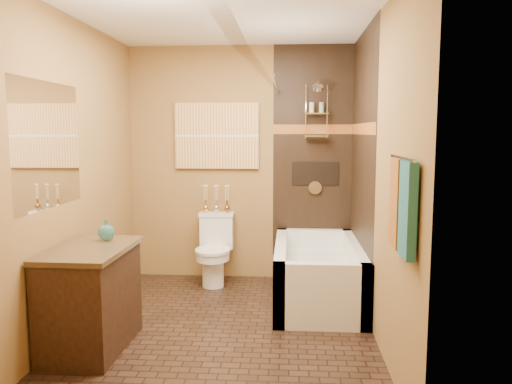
# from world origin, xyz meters

# --- Properties ---
(floor) EXTENTS (3.00, 3.00, 0.00)m
(floor) POSITION_xyz_m (0.00, 0.00, 0.00)
(floor) COLOR black
(floor) RESTS_ON ground
(wall_left) EXTENTS (0.02, 3.00, 2.50)m
(wall_left) POSITION_xyz_m (-1.20, 0.00, 1.25)
(wall_left) COLOR olive
(wall_left) RESTS_ON floor
(wall_right) EXTENTS (0.02, 3.00, 2.50)m
(wall_right) POSITION_xyz_m (1.20, 0.00, 1.25)
(wall_right) COLOR olive
(wall_right) RESTS_ON floor
(wall_back) EXTENTS (2.40, 0.02, 2.50)m
(wall_back) POSITION_xyz_m (0.00, 1.50, 1.25)
(wall_back) COLOR olive
(wall_back) RESTS_ON floor
(wall_front) EXTENTS (2.40, 0.02, 2.50)m
(wall_front) POSITION_xyz_m (0.00, -1.50, 1.25)
(wall_front) COLOR olive
(wall_front) RESTS_ON floor
(ceiling) EXTENTS (3.00, 3.00, 0.00)m
(ceiling) POSITION_xyz_m (0.00, 0.00, 2.50)
(ceiling) COLOR silver
(ceiling) RESTS_ON wall_back
(alcove_tile_back) EXTENTS (0.85, 0.01, 2.50)m
(alcove_tile_back) POSITION_xyz_m (0.78, 1.49, 1.25)
(alcove_tile_back) COLOR black
(alcove_tile_back) RESTS_ON wall_back
(alcove_tile_right) EXTENTS (0.01, 1.50, 2.50)m
(alcove_tile_right) POSITION_xyz_m (1.19, 0.75, 1.25)
(alcove_tile_right) COLOR black
(alcove_tile_right) RESTS_ON wall_right
(mosaic_band_back) EXTENTS (0.85, 0.01, 0.10)m
(mosaic_band_back) POSITION_xyz_m (0.78, 1.48, 1.62)
(mosaic_band_back) COLOR brown
(mosaic_band_back) RESTS_ON alcove_tile_back
(mosaic_band_right) EXTENTS (0.01, 1.50, 0.10)m
(mosaic_band_right) POSITION_xyz_m (1.18, 0.75, 1.62)
(mosaic_band_right) COLOR brown
(mosaic_band_right) RESTS_ON alcove_tile_right
(alcove_niche) EXTENTS (0.50, 0.01, 0.25)m
(alcove_niche) POSITION_xyz_m (0.80, 1.48, 1.15)
(alcove_niche) COLOR black
(alcove_niche) RESTS_ON alcove_tile_back
(shower_fixtures) EXTENTS (0.24, 0.33, 1.16)m
(shower_fixtures) POSITION_xyz_m (0.80, 1.38, 1.67)
(shower_fixtures) COLOR silver
(shower_fixtures) RESTS_ON floor
(curtain_rod) EXTENTS (0.03, 1.55, 0.03)m
(curtain_rod) POSITION_xyz_m (0.40, 0.75, 2.02)
(curtain_rod) COLOR silver
(curtain_rod) RESTS_ON wall_back
(towel_bar) EXTENTS (0.02, 0.55, 0.02)m
(towel_bar) POSITION_xyz_m (1.15, -1.05, 1.45)
(towel_bar) COLOR silver
(towel_bar) RESTS_ON wall_right
(towel_teal) EXTENTS (0.05, 0.22, 0.52)m
(towel_teal) POSITION_xyz_m (1.16, -1.18, 1.18)
(towel_teal) COLOR #1F5F68
(towel_teal) RESTS_ON towel_bar
(towel_rust) EXTENTS (0.05, 0.22, 0.52)m
(towel_rust) POSITION_xyz_m (1.16, -0.92, 1.18)
(towel_rust) COLOR #905C1A
(towel_rust) RESTS_ON towel_bar
(sunset_painting) EXTENTS (0.90, 0.04, 0.70)m
(sunset_painting) POSITION_xyz_m (-0.25, 1.48, 1.55)
(sunset_painting) COLOR orange
(sunset_painting) RESTS_ON wall_back
(vanity_mirror) EXTENTS (0.01, 1.00, 0.90)m
(vanity_mirror) POSITION_xyz_m (-1.19, -0.41, 1.50)
(vanity_mirror) COLOR white
(vanity_mirror) RESTS_ON wall_left
(bathtub) EXTENTS (0.80, 1.50, 0.55)m
(bathtub) POSITION_xyz_m (0.80, 0.75, 0.22)
(bathtub) COLOR white
(bathtub) RESTS_ON floor
(toilet) EXTENTS (0.38, 0.55, 0.73)m
(toilet) POSITION_xyz_m (-0.25, 1.23, 0.37)
(toilet) COLOR white
(toilet) RESTS_ON floor
(vanity) EXTENTS (0.54, 0.87, 0.76)m
(vanity) POSITION_xyz_m (-0.92, -0.41, 0.38)
(vanity) COLOR black
(vanity) RESTS_ON floor
(teal_bottle) EXTENTS (0.15, 0.15, 0.20)m
(teal_bottle) POSITION_xyz_m (-0.87, -0.18, 0.84)
(teal_bottle) COLOR #25716D
(teal_bottle) RESTS_ON vanity
(bud_vases) EXTENTS (0.29, 0.06, 0.29)m
(bud_vases) POSITION_xyz_m (-0.25, 1.39, 0.89)
(bud_vases) COLOR gold
(bud_vases) RESTS_ON toilet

